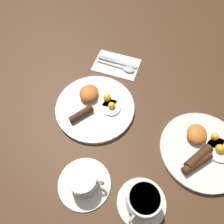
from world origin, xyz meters
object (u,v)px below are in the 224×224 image
object	(u,v)px
teacup_near	(84,182)
teacup_far	(143,201)
breakfast_plate_far	(202,149)
knife	(115,61)
breakfast_plate_near	(95,106)
spoon	(125,68)

from	to	relation	value
teacup_near	teacup_far	xyz separation A→B (m)	(-0.01, 0.17, 0.01)
breakfast_plate_far	knife	size ratio (longest dim) A/B	1.60
breakfast_plate_near	breakfast_plate_far	bearing A→B (deg)	87.27
spoon	breakfast_plate_near	bearing A→B (deg)	-100.45
teacup_near	spoon	world-z (taller)	teacup_near
teacup_far	knife	world-z (taller)	teacup_far
teacup_near	teacup_far	size ratio (longest dim) A/B	1.12
breakfast_plate_near	knife	world-z (taller)	breakfast_plate_near
breakfast_plate_far	teacup_near	bearing A→B (deg)	-51.49
breakfast_plate_near	teacup_near	xyz separation A→B (m)	(0.26, 0.09, 0.02)
breakfast_plate_near	teacup_near	distance (m)	0.27
breakfast_plate_near	spoon	distance (m)	0.21
teacup_far	teacup_near	bearing A→B (deg)	-85.24
breakfast_plate_far	teacup_far	xyz separation A→B (m)	(0.23, -0.13, 0.02)
knife	breakfast_plate_far	bearing A→B (deg)	-33.79
teacup_near	teacup_far	bearing A→B (deg)	94.76
teacup_far	spoon	size ratio (longest dim) A/B	0.88
breakfast_plate_far	knife	world-z (taller)	breakfast_plate_far
teacup_far	knife	bearing A→B (deg)	-150.01
breakfast_plate_far	teacup_near	distance (m)	0.38
knife	teacup_far	bearing A→B (deg)	-61.83
teacup_far	spoon	world-z (taller)	teacup_far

